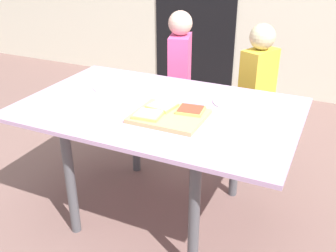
{
  "coord_description": "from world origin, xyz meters",
  "views": [
    {
      "loc": [
        0.84,
        -1.69,
        1.49
      ],
      "look_at": [
        0.06,
        0.0,
        0.58
      ],
      "focal_mm": 41.64,
      "sensor_mm": 36.0,
      "label": 1
    }
  ],
  "objects_px": {
    "plate_white_left": "(112,87)",
    "child_left": "(180,74)",
    "plate_white_right": "(234,102)",
    "cutting_board": "(169,116)",
    "pizza_slice_near_left": "(148,114)",
    "pizza_slice_far_right": "(191,110)",
    "pizza_slice_far_left": "(162,106)",
    "child_right": "(257,88)",
    "dining_table": "(159,120)"
  },
  "relations": [
    {
      "from": "pizza_slice_far_left",
      "to": "plate_white_left",
      "type": "height_order",
      "value": "pizza_slice_far_left"
    },
    {
      "from": "child_right",
      "to": "pizza_slice_far_right",
      "type": "bearing_deg",
      "value": -100.64
    },
    {
      "from": "dining_table",
      "to": "child_left",
      "type": "relative_size",
      "value": 1.4
    },
    {
      "from": "plate_white_right",
      "to": "child_right",
      "type": "xyz_separation_m",
      "value": [
        0.0,
        0.58,
        -0.12
      ]
    },
    {
      "from": "child_right",
      "to": "plate_white_left",
      "type": "bearing_deg",
      "value": -138.2
    },
    {
      "from": "pizza_slice_far_left",
      "to": "child_left",
      "type": "relative_size",
      "value": 0.14
    },
    {
      "from": "pizza_slice_near_left",
      "to": "pizza_slice_far_left",
      "type": "relative_size",
      "value": 0.95
    },
    {
      "from": "child_left",
      "to": "dining_table",
      "type": "bearing_deg",
      "value": -74.55
    },
    {
      "from": "cutting_board",
      "to": "plate_white_left",
      "type": "height_order",
      "value": "cutting_board"
    },
    {
      "from": "cutting_board",
      "to": "pizza_slice_far_right",
      "type": "xyz_separation_m",
      "value": [
        0.08,
        0.07,
        0.02
      ]
    },
    {
      "from": "pizza_slice_far_right",
      "to": "pizza_slice_near_left",
      "type": "relative_size",
      "value": 1.03
    },
    {
      "from": "dining_table",
      "to": "plate_white_right",
      "type": "xyz_separation_m",
      "value": [
        0.35,
        0.21,
        0.08
      ]
    },
    {
      "from": "pizza_slice_near_left",
      "to": "child_left",
      "type": "relative_size",
      "value": 0.13
    },
    {
      "from": "child_right",
      "to": "child_left",
      "type": "bearing_deg",
      "value": 178.9
    },
    {
      "from": "dining_table",
      "to": "pizza_slice_near_left",
      "type": "height_order",
      "value": "pizza_slice_near_left"
    },
    {
      "from": "dining_table",
      "to": "pizza_slice_far_left",
      "type": "bearing_deg",
      "value": -47.68
    },
    {
      "from": "pizza_slice_far_right",
      "to": "plate_white_right",
      "type": "relative_size",
      "value": 0.66
    },
    {
      "from": "pizza_slice_near_left",
      "to": "plate_white_left",
      "type": "distance_m",
      "value": 0.51
    },
    {
      "from": "plate_white_right",
      "to": "child_right",
      "type": "distance_m",
      "value": 0.59
    },
    {
      "from": "child_left",
      "to": "plate_white_right",
      "type": "bearing_deg",
      "value": -46.03
    },
    {
      "from": "dining_table",
      "to": "plate_white_right",
      "type": "height_order",
      "value": "plate_white_right"
    },
    {
      "from": "child_left",
      "to": "child_right",
      "type": "distance_m",
      "value": 0.57
    },
    {
      "from": "cutting_board",
      "to": "pizza_slice_far_left",
      "type": "height_order",
      "value": "pizza_slice_far_left"
    },
    {
      "from": "pizza_slice_far_right",
      "to": "pizza_slice_near_left",
      "type": "bearing_deg",
      "value": -140.09
    },
    {
      "from": "dining_table",
      "to": "pizza_slice_far_right",
      "type": "relative_size",
      "value": 10.15
    },
    {
      "from": "cutting_board",
      "to": "pizza_slice_near_left",
      "type": "xyz_separation_m",
      "value": [
        -0.08,
        -0.06,
        0.02
      ]
    },
    {
      "from": "plate_white_right",
      "to": "child_right",
      "type": "relative_size",
      "value": 0.22
    },
    {
      "from": "pizza_slice_far_right",
      "to": "pizza_slice_near_left",
      "type": "xyz_separation_m",
      "value": [
        -0.17,
        -0.14,
        0.0
      ]
    },
    {
      "from": "plate_white_right",
      "to": "dining_table",
      "type": "bearing_deg",
      "value": -148.58
    },
    {
      "from": "plate_white_right",
      "to": "plate_white_left",
      "type": "relative_size",
      "value": 1.0
    },
    {
      "from": "pizza_slice_far_right",
      "to": "child_right",
      "type": "height_order",
      "value": "child_right"
    },
    {
      "from": "plate_white_left",
      "to": "plate_white_right",
      "type": "bearing_deg",
      "value": 5.67
    },
    {
      "from": "cutting_board",
      "to": "plate_white_right",
      "type": "xyz_separation_m",
      "value": [
        0.23,
        0.32,
        -0.01
      ]
    },
    {
      "from": "cutting_board",
      "to": "plate_white_right",
      "type": "relative_size",
      "value": 1.59
    },
    {
      "from": "pizza_slice_far_right",
      "to": "pizza_slice_far_left",
      "type": "xyz_separation_m",
      "value": [
        -0.15,
        -0.02,
        0.0
      ]
    },
    {
      "from": "dining_table",
      "to": "child_right",
      "type": "relative_size",
      "value": 1.45
    },
    {
      "from": "cutting_board",
      "to": "pizza_slice_near_left",
      "type": "bearing_deg",
      "value": -142.36
    },
    {
      "from": "plate_white_left",
      "to": "child_left",
      "type": "bearing_deg",
      "value": 76.74
    },
    {
      "from": "plate_white_left",
      "to": "child_right",
      "type": "bearing_deg",
      "value": 41.8
    },
    {
      "from": "pizza_slice_far_left",
      "to": "plate_white_left",
      "type": "bearing_deg",
      "value": 155.92
    },
    {
      "from": "pizza_slice_near_left",
      "to": "child_right",
      "type": "height_order",
      "value": "child_right"
    },
    {
      "from": "pizza_slice_far_left",
      "to": "child_right",
      "type": "xyz_separation_m",
      "value": [
        0.31,
        0.84,
        -0.14
      ]
    },
    {
      "from": "cutting_board",
      "to": "plate_white_right",
      "type": "height_order",
      "value": "cutting_board"
    },
    {
      "from": "dining_table",
      "to": "plate_white_right",
      "type": "distance_m",
      "value": 0.41
    },
    {
      "from": "plate_white_left",
      "to": "child_left",
      "type": "height_order",
      "value": "child_left"
    },
    {
      "from": "dining_table",
      "to": "cutting_board",
      "type": "xyz_separation_m",
      "value": [
        0.11,
        -0.11,
        0.09
      ]
    },
    {
      "from": "child_left",
      "to": "child_right",
      "type": "bearing_deg",
      "value": -1.1
    },
    {
      "from": "cutting_board",
      "to": "pizza_slice_near_left",
      "type": "height_order",
      "value": "pizza_slice_near_left"
    },
    {
      "from": "pizza_slice_near_left",
      "to": "plate_white_right",
      "type": "relative_size",
      "value": 0.64
    },
    {
      "from": "plate_white_left",
      "to": "child_right",
      "type": "height_order",
      "value": "child_right"
    }
  ]
}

